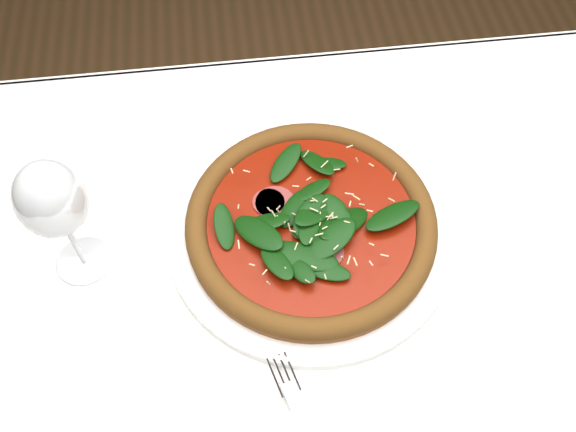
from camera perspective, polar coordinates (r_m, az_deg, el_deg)
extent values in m
cube|color=white|center=(0.77, 7.73, -7.65)|extent=(1.20, 0.80, 0.04)
cylinder|color=#503620|center=(1.31, -21.29, -3.46)|extent=(0.06, 0.06, 0.71)
cube|color=white|center=(1.07, 2.90, 9.82)|extent=(1.20, 0.01, 0.22)
cylinder|color=silver|center=(0.78, 2.03, -1.25)|extent=(0.35, 0.35, 0.01)
torus|color=silver|center=(0.78, 2.04, -1.09)|extent=(0.35, 0.35, 0.01)
cylinder|color=#9F5D26|center=(0.77, 2.05, -0.82)|extent=(0.33, 0.33, 0.01)
torus|color=#9A6023|center=(0.77, 2.07, -0.50)|extent=(0.34, 0.34, 0.03)
cylinder|color=#8E1005|center=(0.77, 2.07, -0.50)|extent=(0.28, 0.28, 0.00)
cylinder|color=#9C443E|center=(0.76, 2.08, -0.34)|extent=(0.25, 0.25, 0.00)
ellipsoid|color=#0C3409|center=(0.76, 2.10, 0.07)|extent=(0.27, 0.27, 0.02)
cylinder|color=beige|center=(0.75, 2.12, 0.32)|extent=(0.25, 0.25, 0.00)
cylinder|color=silver|center=(0.80, -17.62, -3.84)|extent=(0.07, 0.07, 0.00)
cylinder|color=silver|center=(0.77, -18.49, -2.16)|extent=(0.01, 0.01, 0.09)
ellipsoid|color=silver|center=(0.70, -20.33, 1.37)|extent=(0.07, 0.07, 0.10)
cube|color=silver|center=(0.70, -0.40, -13.90)|extent=(0.04, 0.05, 0.00)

